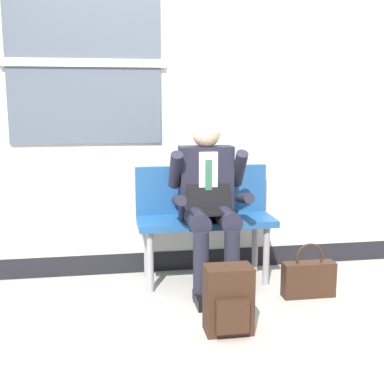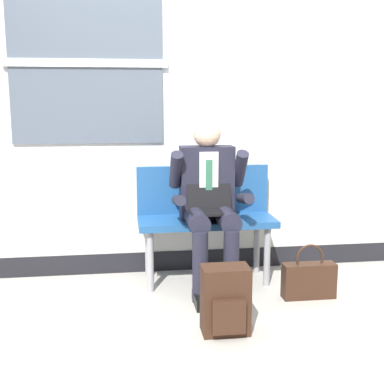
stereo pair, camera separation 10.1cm
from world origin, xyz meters
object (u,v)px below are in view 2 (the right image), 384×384
object	(u,v)px
bench_with_person	(205,212)
handbag	(309,279)
backpack	(226,301)
person_seated	(209,200)

from	to	relation	value
bench_with_person	handbag	bearing A→B (deg)	-36.58
bench_with_person	handbag	xyz separation A→B (m)	(0.67, -0.50, -0.40)
backpack	bench_with_person	bearing A→B (deg)	88.17
bench_with_person	person_seated	bearing A→B (deg)	-90.00
person_seated	handbag	world-z (taller)	person_seated
backpack	handbag	size ratio (longest dim) A/B	1.05
person_seated	backpack	world-z (taller)	person_seated
backpack	person_seated	bearing A→B (deg)	87.70
backpack	handbag	xyz separation A→B (m)	(0.70, 0.46, -0.07)
person_seated	bench_with_person	bearing A→B (deg)	90.00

